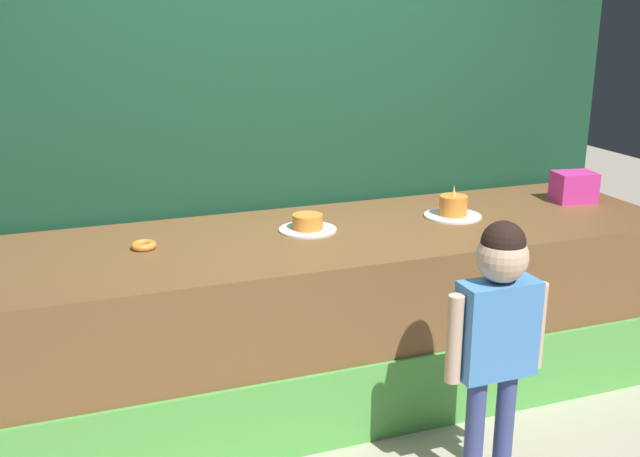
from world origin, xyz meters
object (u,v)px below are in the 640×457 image
(child_figure, at_px, (497,320))
(pink_box, at_px, (574,187))
(donut, at_px, (144,245))
(cake_center, at_px, (308,224))
(cake_right, at_px, (453,208))

(child_figure, distance_m, pink_box, 1.59)
(child_figure, distance_m, donut, 1.61)
(donut, distance_m, cake_center, 0.80)
(child_figure, height_order, donut, child_figure)
(pink_box, relative_size, cake_center, 0.77)
(pink_box, bearing_deg, child_figure, -137.97)
(child_figure, height_order, pink_box, child_figure)
(child_figure, bearing_deg, donut, 140.22)
(cake_right, bearing_deg, child_figure, -110.09)
(child_figure, relative_size, cake_right, 3.81)
(donut, bearing_deg, child_figure, -39.78)
(pink_box, bearing_deg, cake_right, -176.70)
(donut, bearing_deg, pink_box, 0.66)
(child_figure, bearing_deg, cake_right, 69.91)
(cake_center, bearing_deg, pink_box, 0.60)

